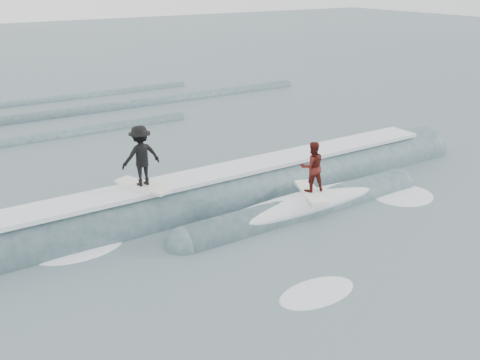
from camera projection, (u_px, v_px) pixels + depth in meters
ground at (277, 235)px, 16.28m from camera, size 160.00×160.00×0.00m
breaking_wave at (238, 201)px, 18.54m from camera, size 22.60×3.87×2.17m
surfer_black at (141, 158)px, 16.42m from camera, size 1.26×2.06×2.00m
surfer_red at (312, 169)px, 17.47m from camera, size 1.22×2.06×1.79m
whitewater at (366, 237)px, 16.14m from camera, size 13.56×8.90×0.10m
far_swells at (60, 118)px, 29.24m from camera, size 32.34×8.65×0.80m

